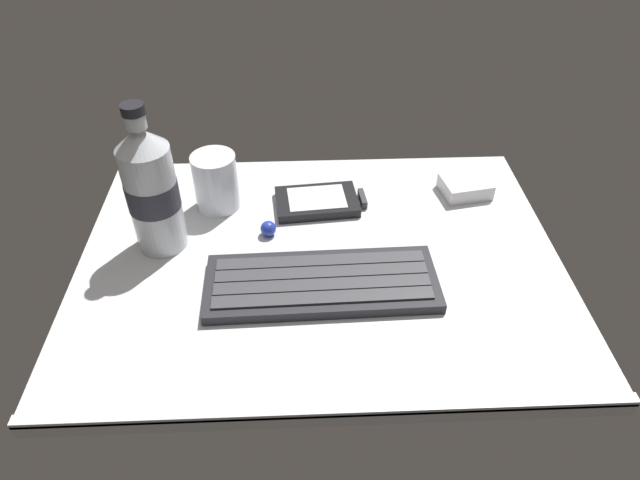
# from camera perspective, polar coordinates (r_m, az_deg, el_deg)

# --- Properties ---
(ground_plane) EXTENTS (0.64, 0.48, 0.03)m
(ground_plane) POSITION_cam_1_polar(r_m,az_deg,el_deg) (0.75, 0.01, -2.43)
(ground_plane) COLOR silver
(keyboard) EXTENTS (0.29, 0.12, 0.02)m
(keyboard) POSITION_cam_1_polar(r_m,az_deg,el_deg) (0.70, 0.16, -4.38)
(keyboard) COLOR #232328
(keyboard) RESTS_ON ground_plane
(handheld_device) EXTENTS (0.13, 0.09, 0.02)m
(handheld_device) POSITION_cam_1_polar(r_m,az_deg,el_deg) (0.83, 0.12, 3.95)
(handheld_device) COLOR black
(handheld_device) RESTS_ON ground_plane
(juice_cup) EXTENTS (0.06, 0.06, 0.09)m
(juice_cup) POSITION_cam_1_polar(r_m,az_deg,el_deg) (0.83, -10.54, 5.66)
(juice_cup) COLOR silver
(juice_cup) RESTS_ON ground_plane
(water_bottle) EXTENTS (0.07, 0.07, 0.21)m
(water_bottle) POSITION_cam_1_polar(r_m,az_deg,el_deg) (0.75, -16.80, 4.96)
(water_bottle) COLOR silver
(water_bottle) RESTS_ON ground_plane
(charger_block) EXTENTS (0.08, 0.07, 0.02)m
(charger_block) POSITION_cam_1_polar(r_m,az_deg,el_deg) (0.88, 14.59, 5.29)
(charger_block) COLOR white
(charger_block) RESTS_ON ground_plane
(trackball_mouse) EXTENTS (0.02, 0.02, 0.02)m
(trackball_mouse) POSITION_cam_1_polar(r_m,az_deg,el_deg) (0.78, -5.30, 1.17)
(trackball_mouse) COLOR #2338B2
(trackball_mouse) RESTS_ON ground_plane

